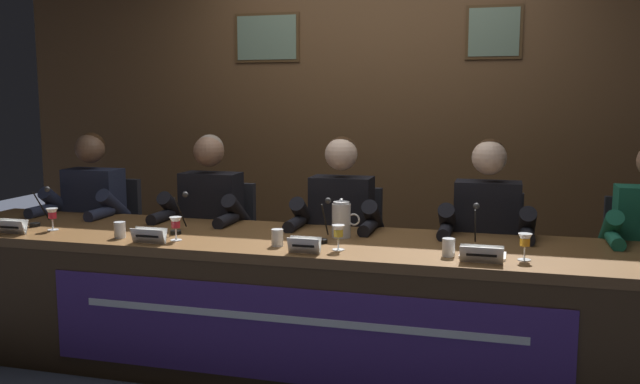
{
  "coord_description": "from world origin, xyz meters",
  "views": [
    {
      "loc": [
        0.91,
        -3.33,
        1.46
      ],
      "look_at": [
        0.0,
        0.0,
        0.97
      ],
      "focal_mm": 37.69,
      "sensor_mm": 36.0,
      "label": 1
    }
  ],
  "objects": [
    {
      "name": "ground_plane",
      "position": [
        0.0,
        0.0,
        0.0
      ],
      "size": [
        12.0,
        12.0,
        0.0
      ],
      "primitive_type": "plane",
      "color": "#383D4C"
    },
    {
      "name": "wall_back_panelled",
      "position": [
        -0.0,
        1.56,
        1.3
      ],
      "size": [
        5.69,
        0.14,
        2.6
      ],
      "color": "brown",
      "rests_on": "ground_plane"
    },
    {
      "name": "conference_table",
      "position": [
        -0.0,
        -0.12,
        0.51
      ],
      "size": [
        4.49,
        0.84,
        0.72
      ],
      "color": "brown",
      "rests_on": "ground_plane"
    },
    {
      "name": "chair_far_left",
      "position": [
        -1.68,
        0.6,
        0.44
      ],
      "size": [
        0.44,
        0.45,
        0.91
      ],
      "color": "black",
      "rests_on": "ground_plane"
    },
    {
      "name": "panelist_far_left",
      "position": [
        -1.68,
        0.4,
        0.72
      ],
      "size": [
        0.51,
        0.48,
        1.23
      ],
      "color": "black",
      "rests_on": "ground_plane"
    },
    {
      "name": "nameplate_far_left",
      "position": [
        -1.66,
        -0.31,
        0.76
      ],
      "size": [
        0.19,
        0.06,
        0.08
      ],
      "color": "white",
      "rests_on": "conference_table"
    },
    {
      "name": "juice_glass_far_left",
      "position": [
        -1.51,
        -0.16,
        0.81
      ],
      "size": [
        0.06,
        0.06,
        0.12
      ],
      "color": "white",
      "rests_on": "conference_table"
    },
    {
      "name": "microphone_far_left",
      "position": [
        -1.68,
        -0.05,
        0.8
      ],
      "size": [
        0.06,
        0.17,
        0.22
      ],
      "color": "black",
      "rests_on": "conference_table"
    },
    {
      "name": "chair_left",
      "position": [
        -0.84,
        0.6,
        0.44
      ],
      "size": [
        0.44,
        0.45,
        0.91
      ],
      "color": "black",
      "rests_on": "ground_plane"
    },
    {
      "name": "panelist_left",
      "position": [
        -0.84,
        0.4,
        0.72
      ],
      "size": [
        0.51,
        0.48,
        1.23
      ],
      "color": "black",
      "rests_on": "ground_plane"
    },
    {
      "name": "nameplate_left",
      "position": [
        -0.81,
        -0.33,
        0.76
      ],
      "size": [
        0.18,
        0.06,
        0.08
      ],
      "color": "white",
      "rests_on": "conference_table"
    },
    {
      "name": "juice_glass_left",
      "position": [
        -0.71,
        -0.23,
        0.81
      ],
      "size": [
        0.06,
        0.06,
        0.12
      ],
      "color": "white",
      "rests_on": "conference_table"
    },
    {
      "name": "water_cup_left",
      "position": [
        -1.03,
        -0.25,
        0.76
      ],
      "size": [
        0.06,
        0.06,
        0.08
      ],
      "color": "silver",
      "rests_on": "conference_table"
    },
    {
      "name": "microphone_left",
      "position": [
        -0.79,
        -0.04,
        0.8
      ],
      "size": [
        0.06,
        0.17,
        0.22
      ],
      "color": "black",
      "rests_on": "conference_table"
    },
    {
      "name": "chair_center",
      "position": [
        0.0,
        0.6,
        0.44
      ],
      "size": [
        0.44,
        0.45,
        0.91
      ],
      "color": "black",
      "rests_on": "ground_plane"
    },
    {
      "name": "panelist_center",
      "position": [
        0.0,
        0.4,
        0.72
      ],
      "size": [
        0.51,
        0.48,
        1.23
      ],
      "color": "black",
      "rests_on": "ground_plane"
    },
    {
      "name": "nameplate_center",
      "position": [
        0.01,
        -0.33,
        0.76
      ],
      "size": [
        0.16,
        0.06,
        0.08
      ],
      "color": "white",
      "rests_on": "conference_table"
    },
    {
      "name": "juice_glass_center",
      "position": [
        0.15,
        -0.22,
        0.81
      ],
      "size": [
        0.06,
        0.06,
        0.12
      ],
      "color": "white",
      "rests_on": "conference_table"
    },
    {
      "name": "water_cup_center",
      "position": [
        -0.16,
        -0.21,
        0.76
      ],
      "size": [
        0.06,
        0.06,
        0.08
      ],
      "color": "silver",
      "rests_on": "conference_table"
    },
    {
      "name": "microphone_center",
      "position": [
        0.03,
        -0.05,
        0.8
      ],
      "size": [
        0.06,
        0.17,
        0.22
      ],
      "color": "black",
      "rests_on": "conference_table"
    },
    {
      "name": "chair_right",
      "position": [
        0.84,
        0.6,
        0.44
      ],
      "size": [
        0.44,
        0.45,
        0.91
      ],
      "color": "black",
      "rests_on": "ground_plane"
    },
    {
      "name": "panelist_right",
      "position": [
        0.84,
        0.4,
        0.72
      ],
      "size": [
        0.51,
        0.48,
        1.23
      ],
      "color": "black",
      "rests_on": "ground_plane"
    },
    {
      "name": "nameplate_right",
      "position": [
        0.83,
        -0.3,
        0.76
      ],
      "size": [
        0.19,
        0.06,
        0.08
      ],
      "color": "white",
      "rests_on": "conference_table"
    },
    {
      "name": "juice_glass_right",
      "position": [
        1.02,
        -0.2,
        0.81
      ],
      "size": [
        0.06,
        0.06,
        0.12
      ],
      "color": "white",
      "rests_on": "conference_table"
    },
    {
      "name": "water_cup_right",
      "position": [
        0.68,
        -0.21,
        0.76
      ],
      "size": [
        0.06,
        0.06,
        0.08
      ],
      "color": "silver",
      "rests_on": "conference_table"
    },
    {
      "name": "microphone_right",
      "position": [
        0.79,
        -0.02,
        0.8
      ],
      "size": [
        0.06,
        0.17,
        0.22
      ],
      "color": "black",
      "rests_on": "conference_table"
    },
    {
      "name": "water_pitcher_central",
      "position": [
        0.1,
        0.08,
        0.82
      ],
      "size": [
        0.15,
        0.1,
        0.21
      ],
      "color": "silver",
      "rests_on": "conference_table"
    },
    {
      "name": "document_stack_right",
      "position": [
        0.84,
        -0.17,
        0.73
      ],
      "size": [
        0.21,
        0.16,
        0.01
      ],
      "color": "white",
      "rests_on": "conference_table"
    }
  ]
}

